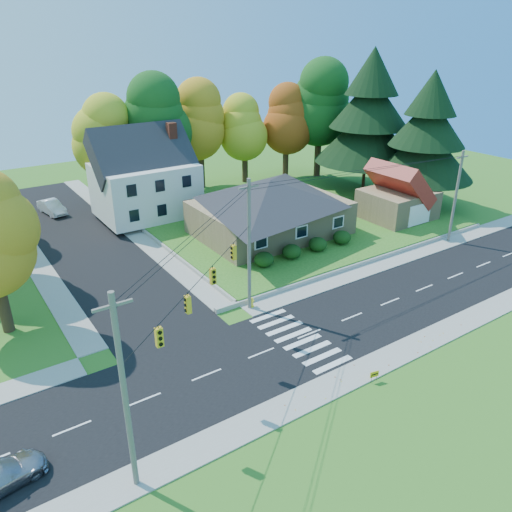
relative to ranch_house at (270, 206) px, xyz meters
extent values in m
plane|color=#3D7923|center=(-8.00, -16.00, -3.27)|extent=(120.00, 120.00, 0.00)
cube|color=black|center=(-8.00, -16.00, -3.26)|extent=(90.00, 8.00, 0.02)
cube|color=black|center=(-16.00, 10.00, -3.25)|extent=(8.00, 44.00, 0.02)
cube|color=#9C9A90|center=(-8.00, -11.00, -3.23)|extent=(90.00, 2.00, 0.08)
cube|color=#9C9A90|center=(-8.00, -21.00, -3.23)|extent=(90.00, 2.00, 0.08)
cube|color=#3D7923|center=(5.00, 5.00, -3.02)|extent=(30.00, 30.00, 0.50)
cube|color=tan|center=(0.00, 0.00, -1.17)|extent=(14.00, 10.00, 3.20)
pyramid|color=#26262B|center=(0.00, 0.00, 1.53)|extent=(14.60, 10.60, 2.20)
cube|color=silver|center=(-8.00, 12.00, 0.03)|extent=(10.00, 8.00, 5.60)
pyramid|color=#26262B|center=(-8.00, 12.00, 4.03)|extent=(10.40, 8.40, 2.40)
cube|color=brown|center=(-4.50, 12.00, 2.03)|extent=(0.90, 0.90, 9.60)
cube|color=tan|center=(14.00, -4.00, -1.27)|extent=(7.00, 6.00, 3.00)
pyramid|color=maroon|center=(14.00, -4.00, 1.03)|extent=(7.30, 6.30, 1.60)
cube|color=silver|center=(14.00, -7.05, -1.57)|extent=(3.20, 0.10, 2.20)
ellipsoid|color=#163A10|center=(-5.00, -6.20, -2.13)|extent=(1.70, 1.70, 1.27)
ellipsoid|color=#163A10|center=(-2.00, -6.20, -2.13)|extent=(1.70, 1.70, 1.27)
ellipsoid|color=#163A10|center=(1.00, -6.20, -2.13)|extent=(1.70, 1.70, 1.27)
ellipsoid|color=#163A10|center=(4.00, -6.20, -2.13)|extent=(1.70, 1.70, 1.27)
cylinder|color=#666059|center=(-22.50, -21.20, 1.73)|extent=(0.26, 0.26, 10.00)
cube|color=#666059|center=(-22.50, -21.20, 6.13)|extent=(1.60, 0.12, 0.12)
cylinder|color=#666059|center=(-9.50, -10.80, 1.73)|extent=(0.26, 0.26, 10.00)
cube|color=#666059|center=(-9.50, -10.80, 6.13)|extent=(1.60, 0.12, 0.12)
cylinder|color=#666059|center=(14.00, -10.80, 1.23)|extent=(0.26, 0.26, 9.00)
cube|color=#666059|center=(14.00, -10.80, 5.13)|extent=(1.60, 0.12, 0.12)
cube|color=gold|center=(-20.00, -19.20, 2.68)|extent=(0.34, 0.26, 1.00)
cube|color=gold|center=(-17.50, -17.20, 2.68)|extent=(0.26, 0.34, 1.00)
cube|color=gold|center=(-14.80, -15.05, 2.68)|extent=(0.34, 0.26, 1.00)
cube|color=gold|center=(-12.00, -12.80, 2.68)|extent=(0.26, 0.34, 1.00)
cylinder|color=black|center=(-16.00, -16.00, 3.33)|extent=(13.02, 10.43, 0.04)
cylinder|color=#3F2A19|center=(-10.00, 18.00, -0.07)|extent=(0.80, 0.80, 5.40)
sphere|color=gold|center=(-10.00, 18.00, 3.83)|extent=(6.72, 6.72, 6.72)
sphere|color=gold|center=(-10.00, 18.00, 5.51)|extent=(5.91, 5.91, 5.91)
sphere|color=gold|center=(-10.00, 18.00, 7.19)|extent=(5.11, 5.11, 5.11)
cylinder|color=#3F2A19|center=(-4.00, 17.00, 0.38)|extent=(0.86, 0.86, 6.30)
sphere|color=#195219|center=(-4.00, 17.00, 4.93)|extent=(7.84, 7.84, 7.84)
sphere|color=#195219|center=(-4.00, 17.00, 6.89)|extent=(6.90, 6.90, 6.90)
sphere|color=#195219|center=(-4.00, 17.00, 8.85)|extent=(5.96, 5.96, 5.96)
cylinder|color=#3F2A19|center=(2.00, 18.00, 0.16)|extent=(0.83, 0.83, 5.85)
sphere|color=orange|center=(2.00, 18.00, 4.38)|extent=(7.28, 7.28, 7.28)
sphere|color=orange|center=(2.00, 18.00, 6.20)|extent=(6.41, 6.41, 6.41)
sphere|color=orange|center=(2.00, 18.00, 8.02)|extent=(5.53, 5.53, 5.53)
cylinder|color=#3F2A19|center=(8.00, 17.00, -0.29)|extent=(0.77, 0.77, 4.95)
sphere|color=gold|center=(8.00, 17.00, 3.28)|extent=(6.16, 6.16, 6.16)
sphere|color=gold|center=(8.00, 17.00, 4.82)|extent=(5.42, 5.42, 5.42)
sphere|color=gold|center=(8.00, 17.00, 6.36)|extent=(4.68, 4.68, 4.68)
cylinder|color=#3F2A19|center=(14.00, 16.00, -0.07)|extent=(0.80, 0.80, 5.40)
sphere|color=#984313|center=(14.00, 16.00, 3.83)|extent=(6.72, 6.72, 6.72)
sphere|color=#984313|center=(14.00, 16.00, 5.51)|extent=(5.91, 5.91, 5.91)
sphere|color=#984313|center=(14.00, 16.00, 7.19)|extent=(5.11, 5.11, 5.11)
cylinder|color=#3F2A19|center=(18.00, 14.00, 0.61)|extent=(0.89, 0.89, 6.75)
sphere|color=#195219|center=(18.00, 14.00, 5.48)|extent=(8.40, 8.40, 8.40)
sphere|color=#195219|center=(18.00, 14.00, 7.58)|extent=(7.39, 7.39, 7.39)
sphere|color=#195219|center=(18.00, 14.00, 9.68)|extent=(6.38, 6.38, 6.38)
cylinder|color=#3F2A19|center=(19.00, 6.00, -1.33)|extent=(0.40, 0.40, 2.88)
cone|color=black|center=(19.00, 6.00, 4.11)|extent=(12.80, 12.80, 6.72)
cone|color=black|center=(19.00, 6.00, 7.95)|extent=(9.60, 9.60, 6.08)
cone|color=black|center=(19.00, 6.00, 11.47)|extent=(6.40, 6.40, 5.44)
cylinder|color=#3F2A19|center=(20.00, -2.00, -1.51)|extent=(0.40, 0.40, 2.52)
cone|color=black|center=(20.00, -2.00, 3.25)|extent=(11.20, 11.20, 5.88)
cone|color=black|center=(20.00, -2.00, 6.61)|extent=(8.40, 8.40, 5.32)
cone|color=black|center=(20.00, -2.00, 9.69)|extent=(5.60, 5.60, 4.76)
cylinder|color=#3F2A19|center=(-25.00, -4.00, -0.79)|extent=(0.77, 0.77, 4.95)
imported|color=#B8B9BF|center=(-16.43, 19.49, -2.47)|extent=(2.42, 4.90, 1.55)
cylinder|color=yellow|center=(-9.29, -10.77, -3.21)|extent=(0.38, 0.38, 0.11)
cylinder|color=yellow|center=(-9.29, -10.77, -2.90)|extent=(0.25, 0.25, 0.58)
sphere|color=yellow|center=(-9.29, -10.77, -2.55)|extent=(0.27, 0.27, 0.27)
cylinder|color=yellow|center=(-9.29, -10.77, -2.79)|extent=(0.49, 0.24, 0.13)
cylinder|color=black|center=(-8.30, -22.07, -3.02)|extent=(0.02, 0.02, 0.49)
cylinder|color=black|center=(-7.87, -22.07, -3.02)|extent=(0.02, 0.02, 0.49)
cube|color=yellow|center=(-8.08, -22.07, -2.73)|extent=(0.58, 0.15, 0.39)
camera|label=1|loc=(-27.18, -37.99, 15.68)|focal=35.00mm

